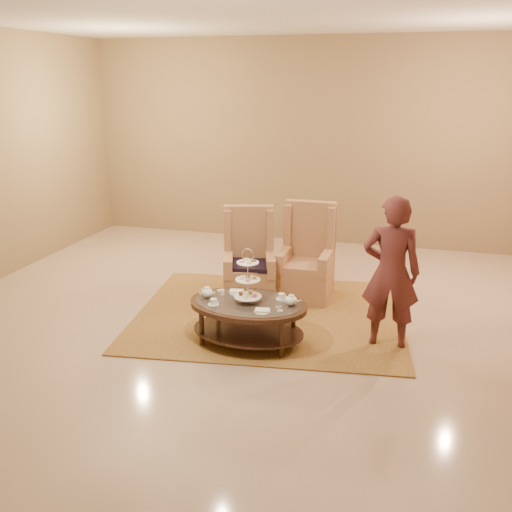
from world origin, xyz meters
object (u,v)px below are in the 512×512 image
(armchair_left, at_px, (249,268))
(person, at_px, (391,273))
(tea_table, at_px, (248,310))
(armchair_right, at_px, (307,266))

(armchair_left, distance_m, person, 2.12)
(person, bearing_deg, armchair_left, -29.35)
(tea_table, distance_m, armchair_right, 1.65)
(tea_table, xyz_separation_m, armchair_left, (-0.38, 1.32, 0.01))
(tea_table, height_order, armchair_right, armchair_right)
(armchair_left, bearing_deg, tea_table, -91.31)
(tea_table, bearing_deg, armchair_right, 81.25)
(armchair_right, bearing_deg, tea_table, -101.24)
(tea_table, distance_m, person, 1.59)
(armchair_left, relative_size, person, 0.72)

